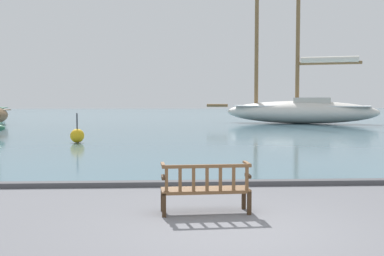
{
  "coord_description": "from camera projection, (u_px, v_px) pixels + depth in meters",
  "views": [
    {
      "loc": [
        -1.1,
        -7.5,
        2.1
      ],
      "look_at": [
        -0.21,
        10.0,
        1.0
      ],
      "focal_mm": 45.0,
      "sensor_mm": 36.0,
      "label": 1
    }
  ],
  "objects": [
    {
      "name": "sailboat_outer_port",
      "position": [
        301.0,
        107.0,
        37.96
      ],
      "size": [
        13.36,
        6.94,
        17.26
      ],
      "color": "silver",
      "rests_on": "harbor_water"
    },
    {
      "name": "harbor_water",
      "position": [
        178.0,
        117.0,
        51.52
      ],
      "size": [
        100.0,
        80.0,
        0.08
      ],
      "primitive_type": "cube",
      "color": "slate",
      "rests_on": "ground"
    },
    {
      "name": "channel_buoy",
      "position": [
        77.0,
        136.0,
        21.66
      ],
      "size": [
        0.63,
        0.63,
        1.33
      ],
      "color": "gold",
      "rests_on": "harbor_water"
    },
    {
      "name": "park_bench",
      "position": [
        206.0,
        188.0,
        8.71
      ],
      "size": [
        1.63,
        0.62,
        0.92
      ],
      "color": "#3D2A19",
      "rests_on": "ground"
    },
    {
      "name": "ground_plane",
      "position": [
        237.0,
        230.0,
        7.66
      ],
      "size": [
        160.0,
        160.0,
        0.0
      ],
      "primitive_type": "plane",
      "color": "slate"
    },
    {
      "name": "quay_edge_kerb",
      "position": [
        214.0,
        183.0,
        11.49
      ],
      "size": [
        40.0,
        0.3,
        0.12
      ],
      "primitive_type": "cube",
      "color": "#4C4C50",
      "rests_on": "ground"
    }
  ]
}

